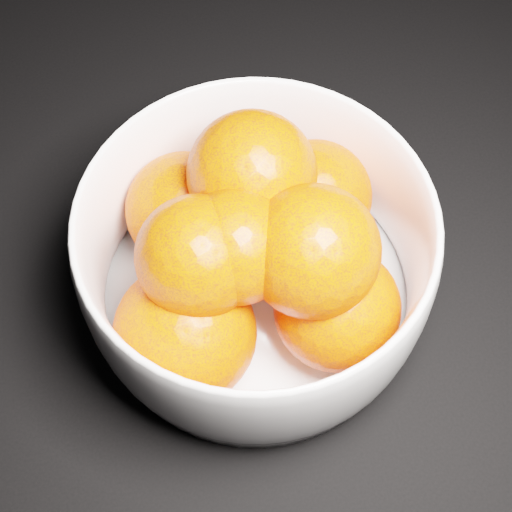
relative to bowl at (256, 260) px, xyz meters
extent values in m
cylinder|color=white|center=(0.00, 0.00, -0.05)|extent=(0.22, 0.22, 0.01)
sphere|color=#FF4304|center=(0.05, 0.04, 0.00)|extent=(0.08, 0.08, 0.08)
sphere|color=#FF4304|center=(-0.04, 0.05, 0.00)|extent=(0.08, 0.08, 0.08)
sphere|color=#FF4304|center=(-0.05, -0.04, 0.00)|extent=(0.09, 0.09, 0.09)
sphere|color=#FF4304|center=(0.05, -0.04, 0.00)|extent=(0.08, 0.08, 0.08)
sphere|color=#FF4304|center=(0.00, 0.04, 0.05)|extent=(0.08, 0.08, 0.08)
sphere|color=#FF4304|center=(-0.04, -0.02, 0.05)|extent=(0.07, 0.07, 0.07)
sphere|color=#FF4304|center=(0.03, -0.03, 0.05)|extent=(0.08, 0.08, 0.08)
sphere|color=#FF4304|center=(-0.01, -0.01, 0.05)|extent=(0.07, 0.07, 0.07)
camera|label=1|loc=(-0.04, -0.23, 0.41)|focal=50.00mm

